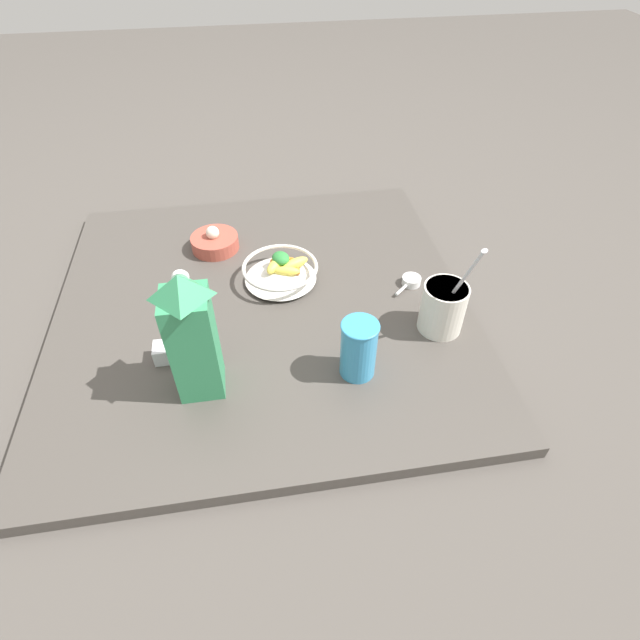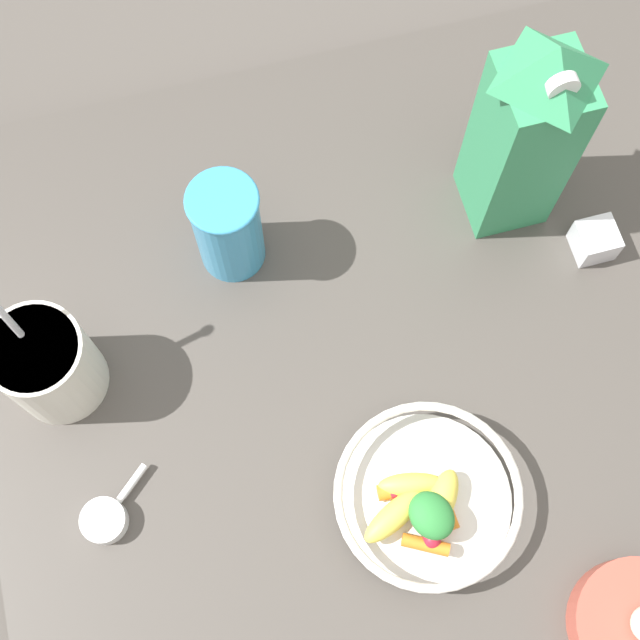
{
  "view_description": "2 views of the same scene",
  "coord_description": "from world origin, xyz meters",
  "views": [
    {
      "loc": [
        0.01,
        0.98,
        0.88
      ],
      "look_at": [
        -0.12,
        0.16,
        0.1
      ],
      "focal_mm": 28.0,
      "sensor_mm": 36.0,
      "label": 1
    },
    {
      "loc": [
        -0.2,
        -0.19,
        1.03
      ],
      "look_at": [
        -0.12,
        0.13,
        0.12
      ],
      "focal_mm": 50.0,
      "sensor_mm": 36.0,
      "label": 2
    }
  ],
  "objects": [
    {
      "name": "measuring_scoop",
      "position": [
        -0.4,
        -0.01,
        0.04
      ],
      "size": [
        0.08,
        0.08,
        0.02
      ],
      "color": "white",
      "rests_on": "countertop"
    },
    {
      "name": "ground_plane",
      "position": [
        0.0,
        0.0,
        0.0
      ],
      "size": [
        6.0,
        6.0,
        0.0
      ],
      "primitive_type": "plane",
      "color": "#4C4742"
    },
    {
      "name": "countertop",
      "position": [
        0.0,
        0.0,
        0.02
      ],
      "size": [
        1.04,
        1.04,
        0.03
      ],
      "color": "#47423D",
      "rests_on": "ground_plane"
    },
    {
      "name": "garlic_bowl",
      "position": [
        0.12,
        -0.26,
        0.06
      ],
      "size": [
        0.14,
        0.14,
        0.07
      ],
      "color": "#B24C3D",
      "rests_on": "countertop"
    },
    {
      "name": "drinking_cup",
      "position": [
        -0.19,
        0.27,
        0.11
      ],
      "size": [
        0.08,
        0.08,
        0.14
      ],
      "color": "#3893C6",
      "rests_on": "countertop"
    },
    {
      "name": "spice_jar",
      "position": [
        0.23,
        0.16,
        0.05
      ],
      "size": [
        0.05,
        0.05,
        0.04
      ],
      "color": "silver",
      "rests_on": "countertop"
    },
    {
      "name": "fruit_bowl",
      "position": [
        -0.06,
        -0.08,
        0.07
      ],
      "size": [
        0.2,
        0.2,
        0.07
      ],
      "color": "silver",
      "rests_on": "countertop"
    },
    {
      "name": "yogurt_tub",
      "position": [
        -0.42,
        0.16,
        0.1
      ],
      "size": [
        0.11,
        0.13,
        0.27
      ],
      "color": "silver",
      "rests_on": "countertop"
    },
    {
      "name": "milk_carton",
      "position": [
        0.15,
        0.25,
        0.19
      ],
      "size": [
        0.09,
        0.09,
        0.3
      ],
      "color": "#338C59",
      "rests_on": "countertop"
    }
  ]
}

